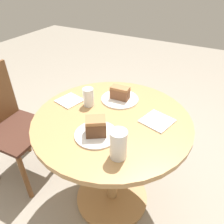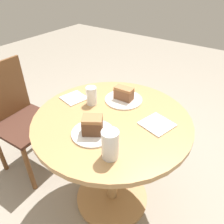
% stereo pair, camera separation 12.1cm
% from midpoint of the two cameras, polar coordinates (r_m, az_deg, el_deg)
% --- Properties ---
extents(ground_plane, '(8.00, 8.00, 0.00)m').
position_cam_midpoint_polar(ground_plane, '(1.78, 2.09, -21.38)').
color(ground_plane, gray).
extents(table, '(0.90, 0.90, 0.75)m').
position_cam_midpoint_polar(table, '(1.36, 2.57, -8.30)').
color(table, tan).
rests_on(table, ground_plane).
extents(chair, '(0.43, 0.42, 0.90)m').
position_cam_midpoint_polar(chair, '(1.82, -21.22, -1.57)').
color(chair, brown).
rests_on(chair, ground_plane).
extents(plate_near, '(0.24, 0.24, 0.01)m').
position_cam_midpoint_polar(plate_near, '(1.40, 5.53, 3.19)').
color(plate_near, white).
rests_on(plate_near, table).
extents(plate_far, '(0.22, 0.22, 0.01)m').
position_cam_midpoint_polar(plate_far, '(1.12, -1.84, -5.65)').
color(plate_far, white).
rests_on(plate_far, table).
extents(cake_slice_near, '(0.07, 0.12, 0.08)m').
position_cam_midpoint_polar(cake_slice_near, '(1.37, 5.63, 4.79)').
color(cake_slice_near, brown).
rests_on(cake_slice_near, plate_near).
extents(cake_slice_far, '(0.12, 0.13, 0.09)m').
position_cam_midpoint_polar(cake_slice_far, '(1.09, -1.89, -3.57)').
color(cake_slice_far, brown).
rests_on(cake_slice_far, plate_far).
extents(glass_lemonade, '(0.08, 0.08, 0.14)m').
position_cam_midpoint_polar(glass_lemonade, '(0.97, 3.15, -9.01)').
color(glass_lemonade, beige).
rests_on(glass_lemonade, table).
extents(glass_water, '(0.06, 0.06, 0.11)m').
position_cam_midpoint_polar(glass_water, '(1.33, -2.79, 4.01)').
color(glass_water, silver).
rests_on(glass_water, table).
extents(napkin_stack, '(0.19, 0.19, 0.01)m').
position_cam_midpoint_polar(napkin_stack, '(1.22, 14.49, -3.22)').
color(napkin_stack, white).
rests_on(napkin_stack, table).
extents(napkin_side, '(0.17, 0.17, 0.01)m').
position_cam_midpoint_polar(napkin_side, '(1.42, -7.50, 3.56)').
color(napkin_side, white).
rests_on(napkin_side, table).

